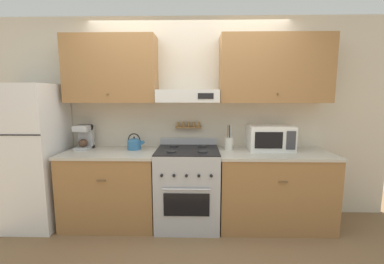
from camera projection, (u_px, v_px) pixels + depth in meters
The scene contains 10 objects.
ground_plane at pixel (187, 238), 2.86m from camera, with size 16.00×16.00×0.00m, color brown.
wall_back at pixel (192, 101), 3.27m from camera, with size 5.20×0.46×2.55m.
counter_left at pixel (112, 187), 3.16m from camera, with size 1.12×0.68×0.90m.
counter_right at pixel (273, 188), 3.12m from camera, with size 1.34×0.68×0.90m.
stove_range at pixel (188, 187), 3.12m from camera, with size 0.74×0.71×1.02m.
refrigerator at pixel (31, 156), 3.10m from camera, with size 0.71×0.72×1.70m.
tea_kettle at pixel (134, 143), 3.21m from camera, with size 0.22×0.17×0.20m.
coffee_maker at pixel (85, 137), 3.24m from camera, with size 0.18×0.24×0.30m.
microwave at pixel (270, 138), 3.18m from camera, with size 0.54×0.39×0.30m.
utensil_crock at pixel (229, 143), 3.18m from camera, with size 0.11×0.11×0.31m.
Camera 1 is at (0.12, -2.66, 1.58)m, focal length 24.00 mm.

